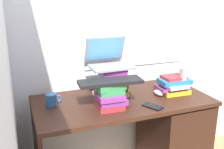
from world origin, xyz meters
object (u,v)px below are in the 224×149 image
book_stack_side (174,85)px  laptop (109,59)px  keyboard (110,82)px  mug (51,100)px  cell_phone (153,106)px  computer_mouse (159,93)px  book_stack_keyboard_riser (110,96)px  book_stack_tall (112,83)px  water_bottle (183,81)px  desk (160,134)px

book_stack_side → laptop: laptop is taller
keyboard → mug: bearing=158.1°
cell_phone → keyboard: bearing=136.1°
computer_mouse → book_stack_keyboard_riser: bearing=-168.4°
book_stack_keyboard_riser → book_stack_tall: bearing=65.3°
water_bottle → cell_phone: (-0.34, -0.15, -0.10)m
keyboard → cell_phone: 0.34m
book_stack_tall → keyboard: bearing=-113.8°
book_stack_side → mug: size_ratio=2.29×
book_stack_tall → computer_mouse: book_stack_tall is taller
desk → water_bottle: water_bottle is taller
book_stack_keyboard_riser → computer_mouse: 0.44m
keyboard → water_bottle: (0.61, 0.06, -0.08)m
book_stack_tall → laptop: laptop is taller
book_stack_side → desk: bearing=178.5°
desk → computer_mouse: 0.36m
book_stack_keyboard_riser → book_stack_side: 0.57m
laptop → mug: (-0.45, -0.09, -0.23)m
desk → mug: mug is taller
desk → computer_mouse: (-0.04, -0.00, 0.36)m
keyboard → computer_mouse: 0.47m
mug → computer_mouse: bearing=-6.1°
book_stack_keyboard_riser → computer_mouse: (0.43, 0.09, -0.06)m
laptop → cell_phone: laptop is taller
mug → water_bottle: water_bottle is taller
computer_mouse → book_stack_tall: bearing=160.7°
book_stack_keyboard_riser → laptop: laptop is taller
cell_phone → book_stack_keyboard_riser: bearing=135.1°
mug → water_bottle: (0.97, -0.12, 0.06)m
book_stack_keyboard_riser → water_bottle: (0.61, 0.05, 0.02)m
book_stack_tall → keyboard: size_ratio=0.60×
book_stack_tall → mug: bearing=-176.0°
book_stack_keyboard_riser → cell_phone: bearing=-19.2°
book_stack_side → cell_phone: bearing=-147.4°
book_stack_tall → computer_mouse: 0.36m
desk → book_stack_side: (0.10, -0.00, 0.41)m
desk → mug: size_ratio=11.45×
book_stack_keyboard_riser → laptop: 0.34m
book_stack_keyboard_riser → water_bottle: bearing=4.7°
book_stack_keyboard_riser → mug: (-0.36, 0.17, -0.04)m
computer_mouse → mug: mug is taller
desk → keyboard: keyboard is taller
book_stack_side → cell_phone: size_ratio=1.88×
desk → mug: (-0.82, 0.08, 0.39)m
laptop → cell_phone: (0.18, -0.36, -0.26)m
book_stack_keyboard_riser → keyboard: 0.10m
book_stack_tall → water_bottle: bearing=-16.5°
computer_mouse → cell_phone: size_ratio=0.76×
laptop → keyboard: 0.30m
book_stack_side → laptop: bearing=159.1°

